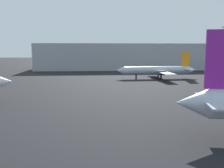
# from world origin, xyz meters

# --- Properties ---
(airplane_far_left) EXTENTS (25.01, 21.61, 8.11)m
(airplane_far_left) POSITION_xyz_m (15.24, 68.50, 2.59)
(airplane_far_left) COLOR #B2BCCC
(airplane_far_left) RESTS_ON ground_plane
(light_mast_right) EXTENTS (2.40, 0.50, 18.90)m
(light_mast_right) POSITION_xyz_m (52.71, 99.89, 10.71)
(light_mast_right) COLOR slate
(light_mast_right) RESTS_ON ground_plane
(terminal_building) EXTENTS (85.39, 26.35, 11.48)m
(terminal_building) POSITION_xyz_m (13.68, 111.48, 5.74)
(terminal_building) COLOR #999EA3
(terminal_building) RESTS_ON ground_plane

